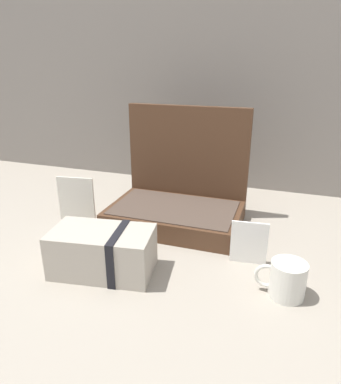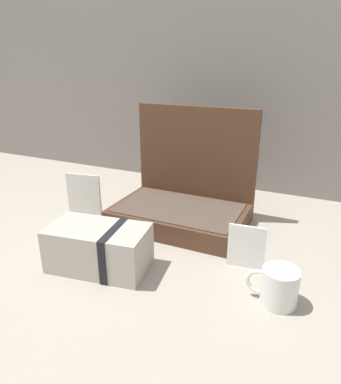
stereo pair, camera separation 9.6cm
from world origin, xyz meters
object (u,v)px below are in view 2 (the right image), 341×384
at_px(cream_toiletry_bag, 100,248).
at_px(poster_card_right, 246,247).
at_px(open_suitcase, 185,197).
at_px(info_card_left, 84,197).
at_px(coffee_mug, 278,287).

distance_m(cream_toiletry_bag, poster_card_right, 0.38).
xyz_separation_m(open_suitcase, poster_card_right, (0.25, -0.20, -0.03)).
xyz_separation_m(cream_toiletry_bag, info_card_left, (-0.22, 0.22, 0.02)).
relative_size(coffee_mug, poster_card_right, 0.97).
relative_size(cream_toiletry_bag, info_card_left, 1.69).
bearing_deg(cream_toiletry_bag, coffee_mug, 6.02).
relative_size(open_suitcase, info_card_left, 2.62).
relative_size(open_suitcase, cream_toiletry_bag, 1.55).
bearing_deg(cream_toiletry_bag, open_suitcase, 76.40).
bearing_deg(poster_card_right, open_suitcase, 136.51).
relative_size(cream_toiletry_bag, coffee_mug, 2.33).
height_order(cream_toiletry_bag, poster_card_right, poster_card_right).
xyz_separation_m(coffee_mug, info_card_left, (-0.66, 0.18, 0.04)).
height_order(cream_toiletry_bag, coffee_mug, cream_toiletry_bag).
distance_m(coffee_mug, poster_card_right, 0.15).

